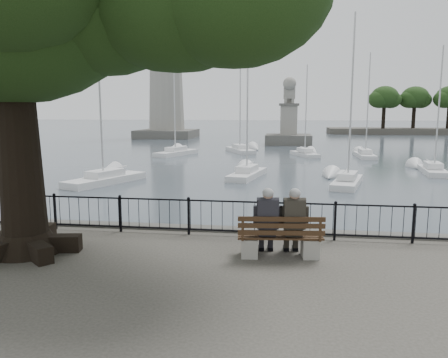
% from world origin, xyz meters
% --- Properties ---
extents(harbor, '(260.00, 260.00, 1.20)m').
position_xyz_m(harbor, '(0.00, 3.00, -0.50)').
color(harbor, '#474645').
rests_on(harbor, ground).
extents(railing, '(22.06, 0.06, 1.00)m').
position_xyz_m(railing, '(0.00, 2.50, 0.56)').
color(railing, black).
rests_on(railing, ground).
extents(bench, '(2.05, 0.80, 1.06)m').
position_xyz_m(bench, '(1.57, 0.91, 0.37)').
color(bench, gray).
rests_on(bench, ground).
extents(person_left, '(0.51, 0.86, 1.68)m').
position_xyz_m(person_left, '(1.25, 0.99, 0.77)').
color(person_left, black).
rests_on(person_left, ground).
extents(person_right, '(0.51, 0.86, 1.68)m').
position_xyz_m(person_right, '(1.87, 1.05, 0.77)').
color(person_right, black).
rests_on(person_right, ground).
extents(lighthouse, '(9.24, 9.24, 28.51)m').
position_xyz_m(lighthouse, '(-18.00, 62.00, 10.93)').
color(lighthouse, '#474645').
rests_on(lighthouse, ground).
extents(lion_monument, '(6.00, 6.00, 8.85)m').
position_xyz_m(lion_monument, '(2.00, 49.93, 1.22)').
color(lion_monument, '#474645').
rests_on(lion_monument, ground).
extents(sailboat_a, '(3.66, 5.92, 10.61)m').
position_xyz_m(sailboat_a, '(-9.35, 16.22, -0.69)').
color(sailboat_a, silver).
rests_on(sailboat_a, ground).
extents(sailboat_b, '(2.42, 5.31, 10.52)m').
position_xyz_m(sailboat_b, '(-0.87, 19.86, -0.68)').
color(sailboat_b, silver).
rests_on(sailboat_b, ground).
extents(sailboat_c, '(2.54, 5.10, 10.11)m').
position_xyz_m(sailboat_c, '(5.37, 17.50, -0.69)').
color(sailboat_c, silver).
rests_on(sailboat_c, ground).
extents(sailboat_d, '(1.95, 5.07, 9.03)m').
position_xyz_m(sailboat_d, '(12.15, 23.61, -0.71)').
color(sailboat_d, silver).
rests_on(sailboat_d, ground).
extents(sailboat_e, '(3.53, 6.05, 12.22)m').
position_xyz_m(sailboat_e, '(-9.30, 33.74, -0.66)').
color(sailboat_e, silver).
rests_on(sailboat_e, ground).
extents(sailboat_f, '(2.91, 4.82, 8.97)m').
position_xyz_m(sailboat_f, '(3.55, 34.59, -0.71)').
color(sailboat_f, silver).
rests_on(sailboat_f, ground).
extents(sailboat_g, '(1.46, 5.00, 9.94)m').
position_xyz_m(sailboat_g, '(9.23, 34.11, -0.69)').
color(sailboat_g, silver).
rests_on(sailboat_g, ground).
extents(sailboat_h, '(3.85, 5.93, 12.37)m').
position_xyz_m(sailboat_h, '(-3.20, 37.67, -0.65)').
color(sailboat_h, silver).
rests_on(sailboat_h, ground).
extents(far_shore, '(30.00, 8.60, 9.18)m').
position_xyz_m(far_shore, '(25.54, 79.46, 3.00)').
color(far_shore, '#3C3933').
rests_on(far_shore, ground).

